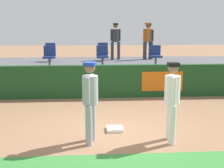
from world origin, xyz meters
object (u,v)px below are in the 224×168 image
seat_front_center (102,55)px  seat_back_center (103,51)px  seat_back_left (50,51)px  spectator_hooded (148,38)px  spectator_capped (116,39)px  spectator_casual (149,39)px  seat_front_left (49,55)px  player_runner_visitor (90,97)px  player_fielder_home (172,97)px  first_base (115,129)px  seat_front_right (155,54)px

seat_front_center → seat_back_center: same height
seat_back_left → spectator_hooded: 4.64m
spectator_capped → spectator_casual: 1.60m
seat_front_left → seat_front_center: bearing=-0.0°
seat_back_left → seat_back_center: (2.41, 0.00, 0.00)m
player_runner_visitor → spectator_casual: spectator_casual is taller
player_fielder_home → player_runner_visitor: size_ratio=0.99×
seat_front_center → spectator_hooded: spectator_hooded is taller
player_runner_visitor → seat_back_left: size_ratio=2.19×
spectator_casual → spectator_hooded: bearing=27.0°
first_base → player_runner_visitor: (-0.60, -0.73, 1.02)m
seat_back_left → spectator_capped: spectator_capped is taller
spectator_casual → seat_front_left: bearing=34.5°
first_base → spectator_hooded: spectator_hooded is taller
seat_front_left → seat_back_left: bearing=96.3°
player_runner_visitor → spectator_hooded: bearing=175.0°
first_base → player_runner_visitor: player_runner_visitor is taller
player_runner_visitor → seat_front_center: player_runner_visitor is taller
seat_back_center → seat_front_center: bearing=-93.1°
player_runner_visitor → seat_front_left: (-1.63, 5.71, 0.34)m
player_fielder_home → spectator_hooded: (0.91, 8.10, 0.89)m
first_base → spectator_capped: bearing=85.3°
first_base → seat_front_left: bearing=114.2°
seat_front_center → spectator_capped: 2.51m
first_base → seat_front_center: 5.16m
seat_front_center → seat_front_left: bearing=180.0°
seat_front_center → spectator_hooded: 3.30m
player_fielder_home → spectator_casual: 8.22m
first_base → seat_front_left: size_ratio=0.48×
seat_back_left → first_base: bearing=-70.2°
seat_back_center → first_base: bearing=-89.8°
player_fielder_home → seat_front_center: size_ratio=2.17×
seat_front_center → seat_front_right: bearing=-0.0°
spectator_hooded → spectator_capped: spectator_hooded is taller
seat_front_left → spectator_casual: bearing=28.0°
seat_front_left → seat_front_right: bearing=-0.0°
first_base → seat_front_right: (2.05, 4.97, 1.37)m
spectator_hooded → spectator_casual: size_ratio=1.03×
spectator_casual → player_runner_visitor: bearing=77.4°
player_fielder_home → spectator_casual: spectator_casual is taller
player_fielder_home → seat_front_left: player_fielder_home is taller
player_fielder_home → spectator_hooded: spectator_hooded is taller
first_base → seat_front_center: bearing=91.4°
seat_front_right → spectator_hooded: bearing=87.7°
first_base → seat_front_center: size_ratio=0.48×
seat_back_left → seat_front_left: size_ratio=1.00×
seat_front_center → spectator_capped: size_ratio=0.49×
spectator_casual → first_base: bearing=79.8°
player_runner_visitor → spectator_capped: bearing=-174.6°
seat_front_left → player_fielder_home: bearing=-59.0°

